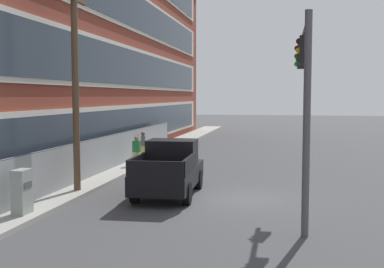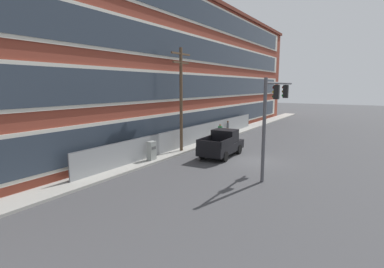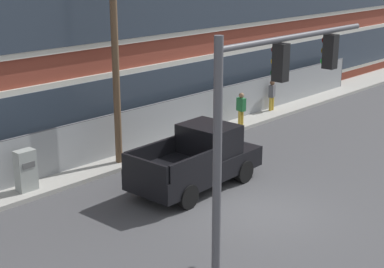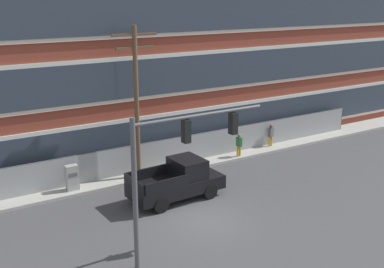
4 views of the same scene
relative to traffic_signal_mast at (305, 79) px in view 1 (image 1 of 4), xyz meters
name	(u,v)px [view 1 (image 1 of 4)]	position (x,y,z in m)	size (l,w,h in m)	color
ground_plane	(242,199)	(2.78, 2.09, -4.35)	(160.00, 160.00, 0.00)	#424244
sidewalk_building_side	(69,190)	(2.78, 8.99, -4.27)	(80.00, 2.06, 0.16)	#9E9B93
brick_mill_building	(17,31)	(9.86, 15.22, 3.06)	(54.53, 11.00, 14.79)	brown
chain_link_fence	(95,158)	(6.00, 9.18, -3.40)	(28.20, 0.06, 1.86)	gray
traffic_signal_mast	(305,79)	(0.00, 0.00, 0.00)	(5.92, 0.43, 6.09)	#4C4C51
pickup_truck_black	(170,170)	(3.01, 4.91, -3.37)	(5.07, 2.29, 2.10)	black
utility_pole_near_corner	(75,69)	(2.47, 8.49, 0.50)	(2.61, 0.26, 8.70)	brown
electrical_cabinet	(22,194)	(-1.42, 8.57, -3.57)	(0.65, 0.43, 1.55)	#939993
pedestrian_near_cabinet	(143,144)	(12.69, 8.86, -3.37)	(0.45, 0.35, 1.69)	#B7932D
pedestrian_by_fence	(137,150)	(9.51, 8.27, -3.37)	(0.32, 0.42, 1.69)	#B7932D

